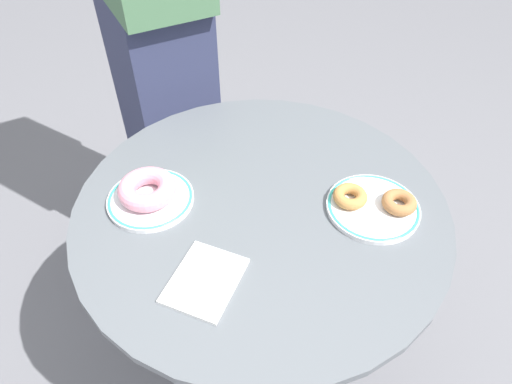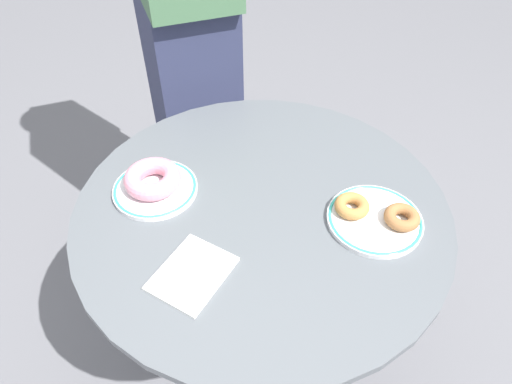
{
  "view_description": "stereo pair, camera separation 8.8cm",
  "coord_description": "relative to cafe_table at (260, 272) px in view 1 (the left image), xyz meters",
  "views": [
    {
      "loc": [
        0.09,
        -0.63,
        1.4
      ],
      "look_at": [
        -0.01,
        -0.01,
        0.78
      ],
      "focal_mm": 32.16,
      "sensor_mm": 36.0,
      "label": 1
    },
    {
      "loc": [
        0.18,
        -0.61,
        1.4
      ],
      "look_at": [
        -0.01,
        -0.01,
        0.78
      ],
      "focal_mm": 32.16,
      "sensor_mm": 36.0,
      "label": 2
    }
  ],
  "objects": [
    {
      "name": "donut_cinnamon",
      "position": [
        0.27,
        0.03,
        0.25
      ],
      "size": [
        0.09,
        0.09,
        0.02
      ],
      "primitive_type": "torus",
      "rotation": [
        0.0,
        0.0,
        1.26
      ],
      "color": "#A36B3D",
      "rests_on": "plate_right"
    },
    {
      "name": "donut_old_fashioned",
      "position": [
        0.17,
        0.03,
        0.25
      ],
      "size": [
        0.07,
        0.07,
        0.02
      ],
      "primitive_type": "torus",
      "rotation": [
        0.0,
        0.0,
        6.23
      ],
      "color": "#BC7F42",
      "rests_on": "plate_right"
    },
    {
      "name": "paper_napkin",
      "position": [
        -0.07,
        -0.2,
        0.23
      ],
      "size": [
        0.14,
        0.16,
        0.01
      ],
      "primitive_type": "cube",
      "rotation": [
        0.0,
        0.0,
        -0.23
      ],
      "color": "white",
      "rests_on": "cafe_table"
    },
    {
      "name": "plate_right",
      "position": [
        0.22,
        0.02,
        0.24
      ],
      "size": [
        0.18,
        0.18,
        0.01
      ],
      "color": "white",
      "rests_on": "cafe_table"
    },
    {
      "name": "ground_plane",
      "position": [
        0.0,
        0.0,
        -0.51
      ],
      "size": [
        7.0,
        7.0,
        0.02
      ],
      "primitive_type": "cube",
      "color": "slate"
    },
    {
      "name": "plate_left",
      "position": [
        -0.22,
        -0.03,
        0.24
      ],
      "size": [
        0.17,
        0.17,
        0.01
      ],
      "color": "white",
      "rests_on": "cafe_table"
    },
    {
      "name": "person_figure",
      "position": [
        -0.37,
        0.49,
        0.35
      ],
      "size": [
        0.42,
        0.46,
        1.72
      ],
      "color": "#2D3351",
      "rests_on": "ground"
    },
    {
      "name": "cafe_table",
      "position": [
        0.0,
        0.0,
        0.0
      ],
      "size": [
        0.76,
        0.76,
        0.73
      ],
      "color": "#565B60",
      "rests_on": "ground"
    },
    {
      "name": "donut_pink_frosted",
      "position": [
        -0.23,
        -0.02,
        0.26
      ],
      "size": [
        0.12,
        0.12,
        0.04
      ],
      "primitive_type": "torus",
      "rotation": [
        0.0,
        0.0,
        1.63
      ],
      "color": "pink",
      "rests_on": "plate_left"
    }
  ]
}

